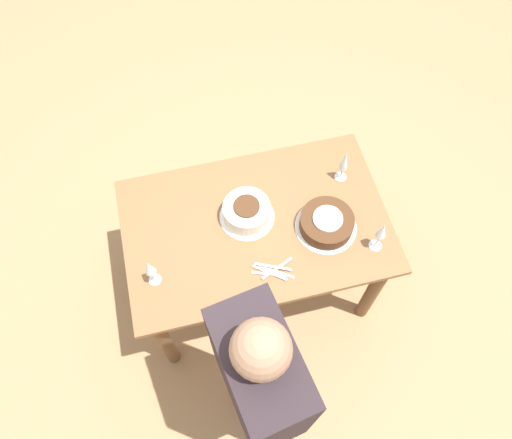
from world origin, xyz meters
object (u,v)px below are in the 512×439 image
cake_center_white (247,212)px  wine_glass_near (382,232)px  wine_glass_extra (150,268)px  wine_glass_far (345,162)px  person_cutting (260,386)px  cake_front_chocolate (327,223)px

cake_center_white → wine_glass_near: (0.54, -0.29, 0.09)m
cake_center_white → wine_glass_near: 0.62m
wine_glass_extra → wine_glass_far: bearing=18.3°
wine_glass_near → wine_glass_extra: 1.02m
person_cutting → cake_center_white: bearing=-19.2°
wine_glass_near → wine_glass_far: bearing=95.2°
cake_center_white → wine_glass_extra: bearing=-155.5°
cake_front_chocolate → wine_glass_near: wine_glass_near is taller
cake_center_white → cake_front_chocolate: 0.38m
cake_center_white → wine_glass_near: size_ratio=1.29×
wine_glass_far → person_cutting: (-0.65, -0.92, 0.07)m
cake_center_white → person_cutting: (-0.14, -0.81, 0.16)m
wine_glass_near → cake_front_chocolate: bearing=142.5°
cake_front_chocolate → wine_glass_extra: wine_glass_extra is taller
wine_glass_near → person_cutting: bearing=-143.0°
wine_glass_extra → wine_glass_near: bearing=-4.2°
cake_center_white → wine_glass_near: bearing=-28.2°
cake_center_white → person_cutting: bearing=-99.8°
cake_front_chocolate → wine_glass_extra: (-0.83, -0.07, 0.10)m
cake_center_white → person_cutting: size_ratio=0.17×
wine_glass_extra → person_cutting: size_ratio=0.12×
cake_front_chocolate → wine_glass_near: bearing=-37.5°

